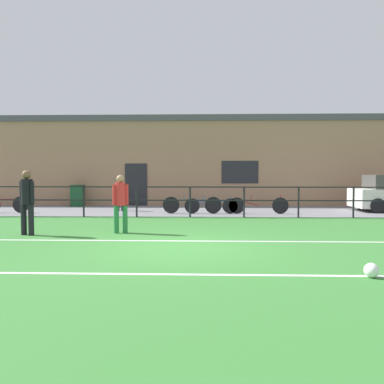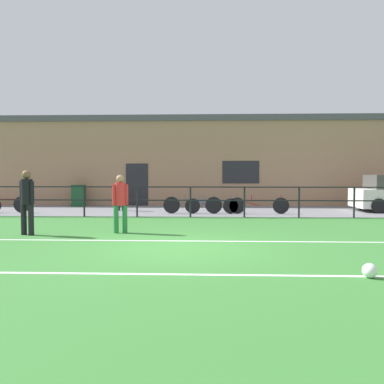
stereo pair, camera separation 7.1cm
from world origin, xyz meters
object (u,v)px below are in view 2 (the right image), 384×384
Objects in this scene: player_striker at (120,200)px; spectator_child at (121,194)px; soccer_ball_match at (370,271)px; bicycle_parked_2 at (3,204)px; player_goalkeeper at (27,198)px; bicycle_parked_1 at (211,206)px; bicycle_parked_3 at (192,205)px; trash_bin_0 at (79,196)px; bicycle_parked_0 at (259,205)px.

spectator_child is (-1.33, 6.20, -0.17)m from player_striker.
player_striker reaches higher than soccer_ball_match.
soccer_ball_match is at bearing -41.51° from bicycle_parked_2.
player_goalkeeper is 7.36× the size of soccer_ball_match.
player_goalkeeper is 0.77× the size of bicycle_parked_2.
player_striker reaches higher than spectator_child.
bicycle_parked_3 is at bearing 180.00° from bicycle_parked_1.
bicycle_parked_2 is (-3.58, 5.62, -0.61)m from player_goalkeeper.
bicycle_parked_1 is at bearing -135.86° from player_striker.
bicycle_parked_2 is at bearing 180.00° from bicycle_parked_1.
player_striker is at bearing -116.36° from bicycle_parked_1.
player_goalkeeper is 6.69m from bicycle_parked_2.
player_goalkeeper is at bearing -126.74° from bicycle_parked_3.
bicycle_parked_1 reaches higher than soccer_ball_match.
soccer_ball_match is at bearing -7.73° from player_goalkeeper.
trash_bin_0 is at bearing -31.22° from spectator_child.
spectator_child is (-6.33, 10.77, 0.63)m from soccer_ball_match.
soccer_ball_match is 0.10× the size of bicycle_parked_0.
soccer_ball_match is 12.51m from spectator_child.
bicycle_parked_3 is (-0.76, 0.00, 0.03)m from bicycle_parked_1.
bicycle_parked_3 reaches higher than bicycle_parked_1.
bicycle_parked_3 is at bearing 170.78° from spectator_child.
trash_bin_0 is (-2.55, 2.18, -0.21)m from spectator_child.
bicycle_parked_1 is at bearing -180.00° from bicycle_parked_0.
player_striker is at bearing -130.80° from bicycle_parked_0.
spectator_child is (1.07, 6.67, -0.24)m from player_goalkeeper.
bicycle_parked_1 is at bearing -0.00° from bicycle_parked_2.
trash_bin_0 is (-1.48, 8.86, -0.44)m from player_goalkeeper.
player_striker is 1.56× the size of trash_bin_0.
soccer_ball_match is 0.10× the size of bicycle_parked_3.
bicycle_parked_0 reaches higher than soccer_ball_match.
bicycle_parked_0 is at bearing 93.25° from soccer_ball_match.
player_striker is 6.34m from spectator_child.
bicycle_parked_1 is 8.54m from bicycle_parked_2.
player_goalkeeper is 1.08× the size of player_striker.
player_goalkeeper reaches higher than bicycle_parked_2.
bicycle_parked_2 is 0.95× the size of bicycle_parked_3.
player_striker is 1.26× the size of spectator_child.
bicycle_parked_0 is at bearing -21.20° from trash_bin_0.
bicycle_parked_0 reaches higher than bicycle_parked_1.
trash_bin_0 is at bearing 150.35° from bicycle_parked_3.
bicycle_parked_2 is at bearing -60.22° from player_striker.
trash_bin_0 is at bearing 124.45° from soccer_ball_match.
bicycle_parked_0 is 10.43m from bicycle_parked_2.
bicycle_parked_3 is (3.13, -1.05, -0.38)m from spectator_child.
trash_bin_0 reaches higher than bicycle_parked_0.
bicycle_parked_0 is (-0.55, 9.72, 0.24)m from soccer_ball_match.
soccer_ball_match is at bearing 129.79° from spectator_child.
bicycle_parked_0 is 2.66m from bicycle_parked_3.
player_striker is at bearing 32.33° from player_goalkeeper.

